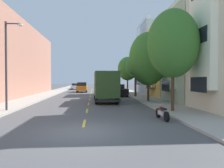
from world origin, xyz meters
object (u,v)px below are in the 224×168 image
object	(u,v)px
street_lamp	(8,59)
parked_wagon_teal	(110,86)
street_tree_nearest	(173,44)
parked_pickup_black	(119,90)
street_tree_second	(148,59)
parked_pickup_silver	(112,87)
parked_hatchback_charcoal	(116,89)
street_tree_third	(136,66)
street_tree_farthest	(128,69)
parked_hatchback_white	(75,86)
moving_orange_sedan	(82,87)
parked_motorcycle	(162,113)
delivery_box_truck	(105,85)

from	to	relation	value
street_lamp	parked_wagon_teal	xyz separation A→B (m)	(10.35, 36.94, -3.24)
street_tree_nearest	parked_pickup_black	world-z (taller)	street_tree_nearest
parked_wagon_teal	street_tree_second	bearing A→B (deg)	-86.30
street_tree_second	parked_pickup_silver	world-z (taller)	street_tree_second
parked_hatchback_charcoal	street_tree_third	bearing A→B (deg)	-75.09
street_tree_nearest	street_tree_farthest	xyz separation A→B (m)	(0.00, 22.26, -0.79)
street_lamp	parked_pickup_black	size ratio (longest dim) A/B	1.26
street_lamp	street_tree_second	bearing A→B (deg)	26.16
street_tree_second	parked_wagon_teal	xyz separation A→B (m)	(-1.99, 30.87, -3.91)
street_tree_third	street_tree_farthest	xyz separation A→B (m)	(0.00, 7.42, -0.06)
parked_hatchback_white	moving_orange_sedan	xyz separation A→B (m)	(2.43, -12.25, 0.23)
street_tree_nearest	parked_wagon_teal	xyz separation A→B (m)	(-1.99, 38.29, -4.34)
parked_wagon_teal	parked_motorcycle	size ratio (longest dim) A/B	2.30
parked_hatchback_white	street_tree_nearest	bearing A→B (deg)	-75.07
parked_hatchback_charcoal	parked_hatchback_white	bearing A→B (deg)	116.22
street_tree_nearest	parked_hatchback_white	xyz separation A→B (m)	(-10.63, 39.87, -4.39)
street_tree_second	street_tree_third	xyz separation A→B (m)	(-0.00, 7.42, -0.30)
delivery_box_truck	parked_pickup_black	size ratio (longest dim) A/B	1.47
street_tree_nearest	parked_hatchback_charcoal	size ratio (longest dim) A/B	1.88
parked_pickup_black	moving_orange_sedan	world-z (taller)	moving_orange_sedan
parked_motorcycle	street_tree_nearest	bearing A→B (deg)	58.81
street_tree_farthest	parked_hatchback_charcoal	xyz separation A→B (m)	(-2.00, 0.08, -3.60)
parked_hatchback_charcoal	parked_pickup_black	size ratio (longest dim) A/B	0.75
parked_pickup_silver	parked_wagon_teal	size ratio (longest dim) A/B	1.13
moving_orange_sedan	parked_motorcycle	size ratio (longest dim) A/B	2.34
street_tree_farthest	street_tree_third	bearing A→B (deg)	-90.00
street_lamp	parked_pickup_black	distance (m)	19.13
street_tree_nearest	street_tree_second	distance (m)	7.43
parked_motorcycle	parked_pickup_silver	bearing A→B (deg)	90.62
street_tree_third	parked_motorcycle	distance (m)	18.09
street_lamp	parked_pickup_black	xyz separation A→B (m)	(10.26, 15.83, -3.22)
parked_pickup_black	parked_motorcycle	bearing A→B (deg)	-88.76
delivery_box_truck	parked_wagon_teal	distance (m)	29.82
street_tree_second	parked_motorcycle	size ratio (longest dim) A/B	3.63
street_tree_nearest	parked_pickup_silver	size ratio (longest dim) A/B	1.42
street_tree_third	parked_motorcycle	xyz separation A→B (m)	(-1.65, -17.57, -4.01)
street_lamp	parked_hatchback_white	world-z (taller)	street_lamp
delivery_box_truck	parked_pickup_black	distance (m)	9.00
street_tree_third	parked_wagon_teal	distance (m)	23.81
parked_hatchback_white	parked_pickup_black	xyz separation A→B (m)	(8.55, -22.69, 0.07)
parked_hatchback_white	parked_motorcycle	distance (m)	43.54
street_tree_farthest	parked_hatchback_charcoal	distance (m)	4.12
delivery_box_truck	parked_pickup_silver	xyz separation A→B (m)	(2.59, 21.41, -1.06)
parked_hatchback_charcoal	street_tree_second	bearing A→B (deg)	-82.37
street_tree_second	parked_motorcycle	xyz separation A→B (m)	(-1.65, -10.15, -4.31)
delivery_box_truck	parked_hatchback_charcoal	bearing A→B (deg)	79.29
street_tree_third	parked_pickup_black	distance (m)	4.77
parked_hatchback_charcoal	parked_hatchback_white	size ratio (longest dim) A/B	0.99
street_tree_third	parked_hatchback_white	world-z (taller)	street_tree_third
parked_hatchback_charcoal	parked_pickup_black	world-z (taller)	parked_pickup_black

